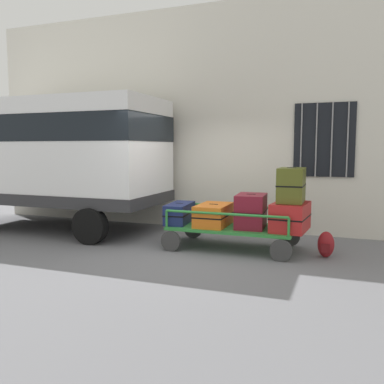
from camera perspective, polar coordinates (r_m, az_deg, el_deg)
ground_plane at (r=7.48m, az=-0.68°, el=-8.05°), size 40.00×40.00×0.00m
building_wall at (r=9.38m, az=4.34°, el=10.15°), size 12.00×0.38×5.00m
van at (r=9.67m, az=-18.31°, el=5.37°), size 4.82×2.16×2.87m
luggage_cart at (r=7.54m, az=5.60°, el=-5.27°), size 2.31×1.20×0.41m
cart_railing at (r=7.48m, az=5.62°, el=-2.74°), size 2.20×1.06×0.33m
suitcase_left_bottom at (r=7.83m, az=-1.73°, el=-2.94°), size 0.48×0.94×0.38m
suitcase_midleft_bottom at (r=7.56m, az=3.03°, el=-3.19°), size 0.56×0.93×0.40m
suitcase_center_bottom at (r=7.39m, az=8.22°, el=-2.64°), size 0.55×0.77×0.61m
suitcase_midright_bottom at (r=7.27m, az=13.54°, el=-3.35°), size 0.64×0.92×0.49m
suitcase_midright_middle at (r=7.23m, az=13.67°, el=0.94°), size 0.45×0.69×0.60m
backpack at (r=7.28m, az=18.15°, el=-6.98°), size 0.27×0.22×0.44m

